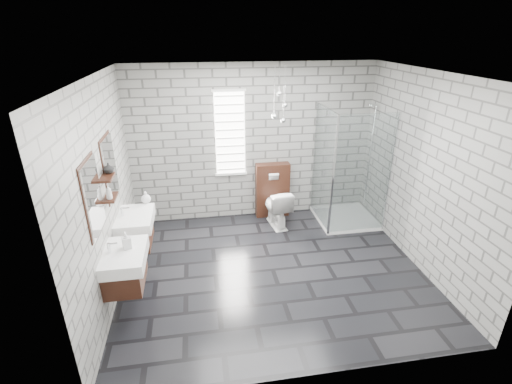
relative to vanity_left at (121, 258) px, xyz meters
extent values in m
cube|color=black|center=(1.91, 0.53, -0.77)|extent=(4.20, 3.60, 0.02)
cube|color=white|center=(1.91, 0.53, 1.95)|extent=(4.20, 3.60, 0.02)
cube|color=gray|center=(1.91, 2.34, 0.59)|extent=(4.20, 0.02, 2.70)
cube|color=gray|center=(1.91, -1.28, 0.59)|extent=(4.20, 0.02, 2.70)
cube|color=gray|center=(-0.20, 0.53, 0.59)|extent=(0.02, 3.60, 2.70)
cube|color=gray|center=(4.02, 0.53, 0.59)|extent=(0.02, 3.60, 2.70)
cube|color=#3A1C11|center=(0.02, 0.00, -0.21)|extent=(0.42, 0.62, 0.30)
cube|color=silver|center=(0.22, 0.00, -0.18)|extent=(0.02, 0.35, 0.01)
cube|color=white|center=(0.04, 0.00, 0.02)|extent=(0.47, 0.70, 0.15)
cylinder|color=silver|center=(-0.11, 0.00, 0.15)|extent=(0.04, 0.04, 0.12)
cylinder|color=silver|center=(-0.06, 0.00, 0.20)|extent=(0.10, 0.02, 0.02)
cube|color=white|center=(-0.17, 0.00, 0.79)|extent=(0.03, 0.55, 0.80)
cube|color=#3A1C11|center=(-0.19, 0.00, 0.79)|extent=(0.01, 0.59, 0.84)
cube|color=#3A1C11|center=(0.02, 0.91, -0.21)|extent=(0.42, 0.62, 0.30)
cube|color=silver|center=(0.22, 0.91, -0.18)|extent=(0.02, 0.35, 0.01)
cube|color=white|center=(0.04, 0.91, 0.02)|extent=(0.47, 0.70, 0.15)
cylinder|color=silver|center=(-0.11, 0.91, 0.15)|extent=(0.04, 0.04, 0.12)
cylinder|color=silver|center=(-0.06, 0.91, 0.20)|extent=(0.10, 0.02, 0.02)
cube|color=white|center=(-0.17, 0.91, 0.79)|extent=(0.03, 0.55, 0.80)
cube|color=#3A1C11|center=(-0.19, 0.91, 0.79)|extent=(0.01, 0.59, 0.84)
cube|color=#3A1C11|center=(-0.12, 0.48, 0.56)|extent=(0.14, 0.30, 0.03)
cube|color=#3A1C11|center=(-0.12, 0.48, 0.82)|extent=(0.14, 0.30, 0.03)
cube|color=white|center=(1.51, 2.32, 0.79)|extent=(0.50, 0.02, 1.40)
cube|color=white|center=(1.51, 2.30, 1.51)|extent=(0.56, 0.04, 0.04)
cube|color=white|center=(1.51, 2.30, 0.07)|extent=(0.56, 0.04, 0.04)
cube|color=white|center=(1.51, 2.30, 0.16)|extent=(0.48, 0.01, 0.02)
cube|color=white|center=(1.51, 2.30, 0.30)|extent=(0.48, 0.01, 0.02)
cube|color=white|center=(1.51, 2.30, 0.44)|extent=(0.48, 0.01, 0.02)
cube|color=white|center=(1.51, 2.30, 0.58)|extent=(0.48, 0.01, 0.02)
cube|color=white|center=(1.51, 2.30, 0.72)|extent=(0.48, 0.01, 0.02)
cube|color=white|center=(1.51, 2.30, 0.86)|extent=(0.48, 0.01, 0.02)
cube|color=white|center=(1.51, 2.30, 1.00)|extent=(0.48, 0.01, 0.02)
cube|color=white|center=(1.51, 2.30, 1.14)|extent=(0.48, 0.01, 0.02)
cube|color=white|center=(1.51, 2.30, 1.28)|extent=(0.48, 0.01, 0.03)
cube|color=white|center=(1.51, 2.30, 1.42)|extent=(0.48, 0.01, 0.03)
cube|color=#3A1C11|center=(2.24, 2.23, -0.26)|extent=(0.60, 0.20, 1.00)
cube|color=silver|center=(2.24, 2.13, 0.04)|extent=(0.18, 0.01, 0.12)
cube|color=white|center=(3.51, 1.83, -0.73)|extent=(1.00, 1.00, 0.06)
cube|color=silver|center=(3.51, 1.34, 0.27)|extent=(1.00, 0.01, 2.00)
cube|color=silver|center=(3.02, 1.83, 0.27)|extent=(0.01, 1.00, 2.00)
cube|color=silver|center=(3.02, 1.34, 0.27)|extent=(0.03, 0.03, 2.00)
cube|color=silver|center=(3.99, 1.34, 0.27)|extent=(0.03, 0.03, 2.00)
cylinder|color=silver|center=(3.95, 2.03, 0.34)|extent=(0.02, 0.02, 1.80)
cylinder|color=silver|center=(3.87, 2.03, 1.26)|extent=(0.14, 0.14, 0.02)
sphere|color=silver|center=(2.16, 1.82, 1.17)|extent=(0.09, 0.09, 0.09)
cylinder|color=silver|center=(2.16, 1.82, 1.58)|extent=(0.01, 0.01, 0.73)
sphere|color=silver|center=(2.31, 1.88, 1.09)|extent=(0.09, 0.09, 0.09)
cylinder|color=silver|center=(2.31, 1.88, 1.54)|extent=(0.01, 0.01, 0.81)
sphere|color=silver|center=(2.25, 1.94, 1.50)|extent=(0.09, 0.09, 0.09)
cylinder|color=silver|center=(2.25, 1.94, 1.74)|extent=(0.01, 0.01, 0.40)
sphere|color=silver|center=(2.18, 1.94, 1.17)|extent=(0.09, 0.09, 0.09)
cylinder|color=silver|center=(2.18, 1.94, 1.58)|extent=(0.01, 0.01, 0.73)
sphere|color=silver|center=(2.35, 1.95, 1.32)|extent=(0.09, 0.09, 0.09)
cylinder|color=silver|center=(2.35, 1.95, 1.65)|extent=(0.01, 0.01, 0.58)
imported|color=white|center=(2.24, 1.84, -0.41)|extent=(0.47, 0.72, 0.69)
imported|color=#B2B2B2|center=(0.07, 0.06, 0.20)|extent=(0.12, 0.12, 0.21)
imported|color=#B2B2B2|center=(0.16, 1.29, 0.18)|extent=(0.16, 0.16, 0.18)
imported|color=#B2B2B2|center=(-0.11, 0.41, 0.67)|extent=(0.07, 0.08, 0.18)
imported|color=#B2B2B2|center=(-0.11, 0.59, 0.90)|extent=(0.15, 0.15, 0.13)
camera|label=1|loc=(0.95, -3.79, 2.43)|focal=26.00mm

